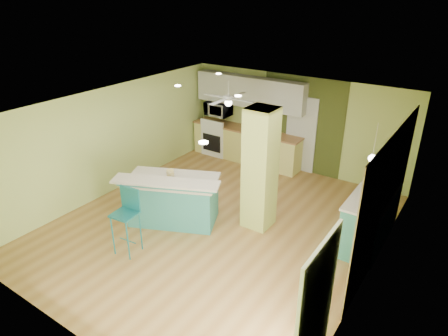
{
  "coord_description": "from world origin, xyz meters",
  "views": [
    {
      "loc": [
        4.05,
        -5.75,
        4.54
      ],
      "look_at": [
        -0.14,
        0.4,
        1.12
      ],
      "focal_mm": 32.0,
      "sensor_mm": 36.0,
      "label": 1
    }
  ],
  "objects": [
    {
      "name": "wall_front",
      "position": [
        0.0,
        -3.5,
        1.25
      ],
      "size": [
        6.0,
        0.01,
        2.5
      ],
      "primitive_type": "cube",
      "color": "#C1D572",
      "rests_on": "floor"
    },
    {
      "name": "bar_stool",
      "position": [
        -0.88,
        -1.61,
        0.85
      ],
      "size": [
        0.46,
        0.46,
        1.27
      ],
      "rotation": [
        0.0,
        0.0,
        0.1
      ],
      "color": "teal",
      "rests_on": "floor"
    },
    {
      "name": "fruit_bowl",
      "position": [
        -0.7,
        3.15,
        0.97
      ],
      "size": [
        0.3,
        0.3,
        0.07
      ],
      "primitive_type": "imported",
      "rotation": [
        0.0,
        0.0,
        0.1
      ],
      "color": "#392417",
      "rests_on": "kitchen_run"
    },
    {
      "name": "kitchen_run",
      "position": [
        -1.3,
        3.2,
        0.47
      ],
      "size": [
        3.25,
        0.63,
        0.94
      ],
      "color": "#E9E37A",
      "rests_on": "floor"
    },
    {
      "name": "canister",
      "position": [
        -0.94,
        -0.35,
        1.06
      ],
      "size": [
        0.16,
        0.16,
        0.18
      ],
      "primitive_type": "cylinder",
      "color": "gold",
      "rests_on": "peninsula"
    },
    {
      "name": "interior_door",
      "position": [
        0.2,
        3.46,
        1.0
      ],
      "size": [
        0.82,
        0.05,
        2.0
      ],
      "primitive_type": "cube",
      "color": "silver",
      "rests_on": "floor"
    },
    {
      "name": "stove",
      "position": [
        -2.25,
        3.19,
        0.46
      ],
      "size": [
        0.76,
        0.66,
        1.08
      ],
      "color": "white",
      "rests_on": "floor"
    },
    {
      "name": "olive_accent",
      "position": [
        0.2,
        3.49,
        1.25
      ],
      "size": [
        2.2,
        0.02,
        2.5
      ],
      "primitive_type": "cube",
      "color": "#455020",
      "rests_on": "floor"
    },
    {
      "name": "microwave",
      "position": [
        -2.25,
        3.2,
        1.35
      ],
      "size": [
        0.7,
        0.48,
        0.39
      ],
      "primitive_type": "imported",
      "color": "white",
      "rests_on": "wall_back"
    },
    {
      "name": "french_door",
      "position": [
        2.97,
        -2.3,
        1.05
      ],
      "size": [
        0.04,
        1.08,
        2.1
      ],
      "primitive_type": "cube",
      "color": "white",
      "rests_on": "floor"
    },
    {
      "name": "wall_decor",
      "position": [
        2.96,
        0.8,
        1.55
      ],
      "size": [
        0.03,
        0.9,
        0.7
      ],
      "primitive_type": "cube",
      "color": "brown",
      "rests_on": "wood_panel"
    },
    {
      "name": "wall_left",
      "position": [
        -3.0,
        0.0,
        1.25
      ],
      "size": [
        0.01,
        7.0,
        2.5
      ],
      "primitive_type": "cube",
      "color": "#C1D572",
      "rests_on": "floor"
    },
    {
      "name": "ceiling",
      "position": [
        0.0,
        0.0,
        2.5
      ],
      "size": [
        6.0,
        7.0,
        0.01
      ],
      "primitive_type": "cube",
      "color": "white",
      "rests_on": "wall_back"
    },
    {
      "name": "wood_panel",
      "position": [
        2.99,
        0.6,
        1.25
      ],
      "size": [
        0.02,
        3.4,
        2.5
      ],
      "primitive_type": "cube",
      "color": "#88714E",
      "rests_on": "floor"
    },
    {
      "name": "floor",
      "position": [
        0.0,
        0.0,
        -0.01
      ],
      "size": [
        6.0,
        7.0,
        0.01
      ],
      "primitive_type": "cube",
      "color": "#9F6D37",
      "rests_on": "ground"
    },
    {
      "name": "column",
      "position": [
        0.65,
        0.5,
        1.25
      ],
      "size": [
        0.55,
        0.55,
        2.5
      ],
      "primitive_type": "cube",
      "color": "#B9C75C",
      "rests_on": "floor"
    },
    {
      "name": "wall_right",
      "position": [
        3.0,
        0.0,
        1.25
      ],
      "size": [
        0.01,
        7.0,
        2.5
      ],
      "primitive_type": "cube",
      "color": "#C1D572",
      "rests_on": "floor"
    },
    {
      "name": "side_counter",
      "position": [
        2.7,
        1.07,
        0.53
      ],
      "size": [
        0.69,
        1.63,
        1.05
      ],
      "color": "teal",
      "rests_on": "floor"
    },
    {
      "name": "ceiling_fan",
      "position": [
        -1.1,
        2.0,
        2.08
      ],
      "size": [
        1.41,
        1.41,
        0.61
      ],
      "color": "silver",
      "rests_on": "ceiling"
    },
    {
      "name": "peninsula",
      "position": [
        -0.88,
        -0.39,
        0.52
      ],
      "size": [
        2.25,
        1.82,
        1.12
      ],
      "rotation": [
        0.0,
        0.0,
        0.42
      ],
      "color": "teal",
      "rests_on": "floor"
    },
    {
      "name": "wall_back",
      "position": [
        0.0,
        3.5,
        1.25
      ],
      "size": [
        6.0,
        0.01,
        2.5
      ],
      "primitive_type": "cube",
      "color": "#C1D572",
      "rests_on": "floor"
    },
    {
      "name": "upper_cabinets",
      "position": [
        -1.3,
        3.32,
        1.95
      ],
      "size": [
        3.2,
        0.34,
        0.8
      ],
      "primitive_type": "cube",
      "color": "silver",
      "rests_on": "wall_back"
    },
    {
      "name": "pendant_lamp",
      "position": [
        2.65,
        0.75,
        1.88
      ],
      "size": [
        0.14,
        0.14,
        0.69
      ],
      "color": "silver",
      "rests_on": "ceiling"
    }
  ]
}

